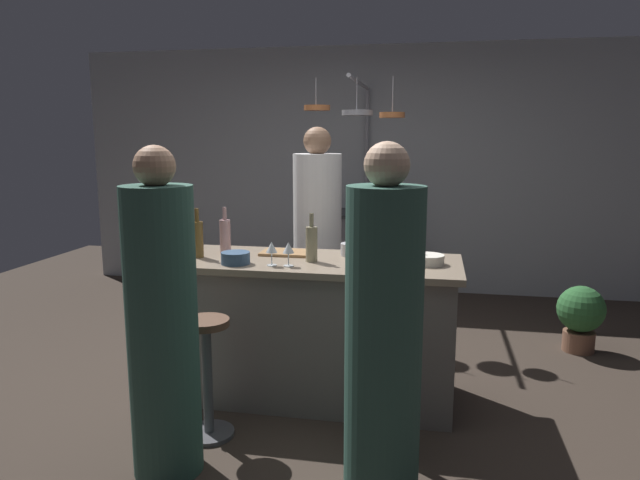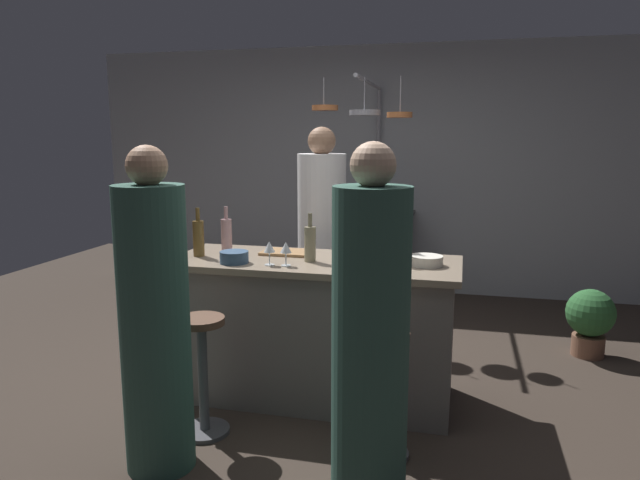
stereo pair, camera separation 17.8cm
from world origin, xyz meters
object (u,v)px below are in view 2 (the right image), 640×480
at_px(guest_right, 370,342).
at_px(wine_bottle_white, 310,243).
at_px(mixing_bowl_blue, 234,257).
at_px(bar_stool_right, 383,388).
at_px(wine_bottle_rose, 227,235).
at_px(wine_glass_near_left_guest, 286,249).
at_px(mixing_bowl_steel, 352,250).
at_px(stove_range, 373,255).
at_px(potted_plant, 590,318).
at_px(cutting_board, 287,252).
at_px(bar_stool_left, 203,370).
at_px(wine_bottle_amber, 198,237).
at_px(mixing_bowl_ceramic, 426,261).
at_px(chef, 322,250).
at_px(wine_glass_near_right_guest, 356,250).
at_px(pepper_mill, 399,248).
at_px(guest_left, 155,324).
at_px(wine_glass_by_chef, 269,248).
at_px(wine_bottle_green, 399,241).

height_order(guest_right, wine_bottle_white, guest_right).
bearing_deg(mixing_bowl_blue, guest_right, -39.29).
relative_size(bar_stool_right, wine_bottle_rose, 2.23).
height_order(wine_glass_near_left_guest, mixing_bowl_steel, wine_glass_near_left_guest).
relative_size(stove_range, potted_plant, 1.71).
distance_m(cutting_board, wine_bottle_rose, 0.42).
height_order(bar_stool_left, wine_bottle_amber, wine_bottle_amber).
xyz_separation_m(wine_bottle_amber, wine_bottle_white, (0.74, 0.01, -0.01)).
bearing_deg(wine_bottle_rose, mixing_bowl_ceramic, -4.56).
relative_size(chef, wine_glass_near_right_guest, 11.85).
height_order(cutting_board, mixing_bowl_ceramic, mixing_bowl_ceramic).
xyz_separation_m(bar_stool_left, pepper_mill, (1.01, 0.60, 0.63)).
xyz_separation_m(wine_bottle_white, mixing_bowl_ceramic, (0.70, 0.05, -0.08)).
relative_size(bar_stool_left, wine_bottle_white, 2.27).
bearing_deg(guest_left, cutting_board, 73.56).
bearing_deg(wine_glass_by_chef, bar_stool_right, -28.37).
bearing_deg(mixing_bowl_steel, guest_right, -75.20).
bearing_deg(stove_range, cutting_board, -95.57).
xyz_separation_m(mixing_bowl_steel, mixing_bowl_ceramic, (0.49, -0.19, -0.01)).
bearing_deg(wine_bottle_rose, mixing_bowl_steel, 5.59).
bearing_deg(stove_range, guest_left, -99.22).
bearing_deg(potted_plant, wine_bottle_white, -146.78).
relative_size(guest_right, bar_stool_left, 2.41).
xyz_separation_m(guest_left, wine_glass_near_left_guest, (0.44, 0.77, 0.25)).
relative_size(stove_range, chef, 0.51).
height_order(potted_plant, cutting_board, cutting_board).
xyz_separation_m(wine_bottle_amber, mixing_bowl_blue, (0.30, -0.14, -0.08)).
relative_size(wine_bottle_rose, mixing_bowl_steel, 2.14).
bearing_deg(wine_bottle_rose, stove_range, 75.03).
bearing_deg(wine_bottle_amber, wine_bottle_rose, 54.05).
bearing_deg(chef, pepper_mill, -50.91).
xyz_separation_m(mixing_bowl_ceramic, mixing_bowl_blue, (-1.14, -0.20, 0.01)).
bearing_deg(potted_plant, mixing_bowl_ceramic, -134.81).
distance_m(wine_bottle_white, mixing_bowl_blue, 0.47).
bearing_deg(cutting_board, guest_left, -106.44).
bearing_deg(wine_glass_near_left_guest, pepper_mill, 16.25).
distance_m(potted_plant, wine_bottle_green, 1.87).
distance_m(wine_bottle_white, wine_glass_near_left_guest, 0.19).
distance_m(wine_bottle_green, wine_bottle_amber, 1.27).
relative_size(mixing_bowl_steel, mixing_bowl_ceramic, 0.74).
bearing_deg(potted_plant, wine_glass_near_left_guest, -144.98).
relative_size(stove_range, pepper_mill, 4.24).
xyz_separation_m(pepper_mill, wine_glass_near_right_guest, (-0.24, -0.12, 0.00)).
xyz_separation_m(bar_stool_right, wine_bottle_rose, (-1.16, 0.72, 0.64)).
relative_size(guest_right, wine_bottle_amber, 5.24).
relative_size(wine_glass_near_left_guest, mixing_bowl_steel, 1.02).
xyz_separation_m(guest_left, wine_glass_by_chef, (0.34, 0.76, 0.25)).
bearing_deg(bar_stool_right, mixing_bowl_blue, 157.08).
distance_m(bar_stool_right, mixing_bowl_steel, 1.04).
bearing_deg(wine_bottle_white, wine_bottle_amber, -178.85).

